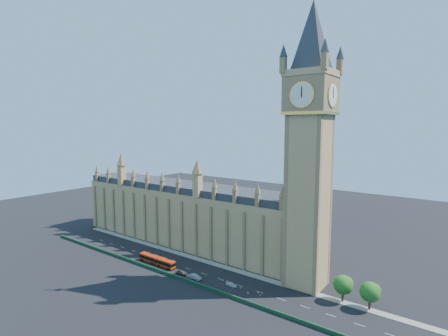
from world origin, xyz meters
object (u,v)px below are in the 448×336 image
Objects in this scene: red_bus at (157,261)px; car_white at (231,285)px; car_grey at (182,273)px; car_silver at (195,277)px.

red_bus reaches higher than car_white.
car_grey is (14.42, -1.10, -0.82)m from red_bus.
car_silver is at bearing 105.68° from car_white.
car_grey is 0.95× the size of car_silver.
red_bus is at bearing 81.25° from car_grey.
car_white is at bearing -78.11° from car_silver.
red_bus reaches higher than car_grey.
red_bus is at bearing 96.61° from car_white.
car_white is (34.55, 2.11, -1.00)m from red_bus.
red_bus is at bearing 86.73° from car_silver.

